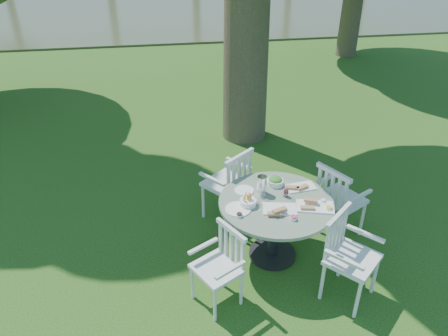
% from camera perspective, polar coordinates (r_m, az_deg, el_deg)
% --- Properties ---
extents(ground, '(140.00, 140.00, 0.00)m').
position_cam_1_polar(ground, '(5.67, 0.32, -8.42)').
color(ground, '#14360B').
rests_on(ground, ground).
extents(table, '(1.28, 1.28, 0.79)m').
position_cam_1_polar(table, '(5.00, 6.71, -5.94)').
color(table, black).
rests_on(table, ground).
extents(chair_ne, '(0.65, 0.67, 1.00)m').
position_cam_1_polar(chair_ne, '(5.46, 14.48, -3.67)').
color(chair_ne, silver).
rests_on(chair_ne, ground).
extents(chair_nw, '(0.70, 0.69, 1.01)m').
position_cam_1_polar(chair_nw, '(5.57, 1.00, -1.69)').
color(chair_nw, silver).
rests_on(chair_nw, ground).
extents(chair_sw, '(0.58, 0.59, 0.87)m').
position_cam_1_polar(chair_sw, '(4.53, -0.12, -12.00)').
color(chair_sw, silver).
rests_on(chair_sw, ground).
extents(chair_se, '(0.68, 0.68, 0.99)m').
position_cam_1_polar(chair_se, '(4.71, 15.47, -10.27)').
color(chair_se, silver).
rests_on(chair_se, ground).
extents(tableware, '(1.20, 0.82, 0.22)m').
position_cam_1_polar(tableware, '(4.92, 6.16, -3.54)').
color(tableware, white).
rests_on(tableware, table).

